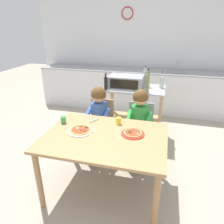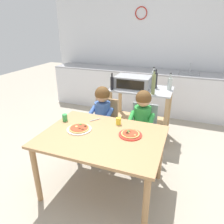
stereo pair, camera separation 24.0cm
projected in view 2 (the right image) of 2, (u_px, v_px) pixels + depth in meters
The scene contains 20 objects.
ground_plane at pixel (131, 140), 3.51m from camera, with size 11.92×11.92×0.00m, color #A89E8C.
back_wall_tiled at pixel (156, 46), 4.56m from camera, with size 4.91×0.14×2.70m.
kitchen_counter at pixel (149, 91), 4.57m from camera, with size 4.42×0.60×1.09m.
kitchen_island_cart at pixel (141, 106), 3.39m from camera, with size 0.96×0.58×0.87m.
toaster_oven at pixel (133, 82), 3.27m from camera, with size 0.54×0.36×0.19m.
bottle_clear_vinegar at pixel (153, 78), 3.38m from camera, with size 0.07×0.07×0.30m.
bottle_brown_beer at pixel (170, 84), 3.17m from camera, with size 0.07×0.07×0.26m.
bottle_squat_spirits at pixel (155, 80), 3.25m from camera, with size 0.06×0.06×0.30m.
bottle_dark_olive_oil at pixel (153, 84), 2.95m from camera, with size 0.06×0.06×0.35m.
bottle_tall_green_wine at pixel (112, 83), 3.17m from camera, with size 0.05×0.05×0.26m.
dining_table at pixel (102, 143), 2.24m from camera, with size 1.29×0.95×0.72m.
dining_chair_left at pixel (104, 122), 3.03m from camera, with size 0.36×0.36×0.81m.
dining_chair_right at pixel (142, 129), 2.84m from camera, with size 0.36×0.36×0.81m.
child_in_blue_striped_shirt at pixel (101, 113), 2.86m from camera, with size 0.32×0.42×1.02m.
child_in_green_shirt at pixel (141, 119), 2.66m from camera, with size 0.32×0.42×1.03m.
pizza_plate_white at pixel (79, 129), 2.31m from camera, with size 0.28×0.28×0.03m.
pizza_plate_red_rimmed at pixel (130, 134), 2.20m from camera, with size 0.25×0.25×0.03m.
drinking_cup_green at pixel (65, 118), 2.51m from camera, with size 0.06×0.06×0.09m, color green.
drinking_cup_yellow at pixel (118, 121), 2.42m from camera, with size 0.06×0.06×0.08m, color yellow.
serving_spoon at pixel (95, 120), 2.54m from camera, with size 0.01×0.01×0.14m, color #B7BABF.
Camera 2 is at (0.78, -1.76, 1.82)m, focal length 33.12 mm.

